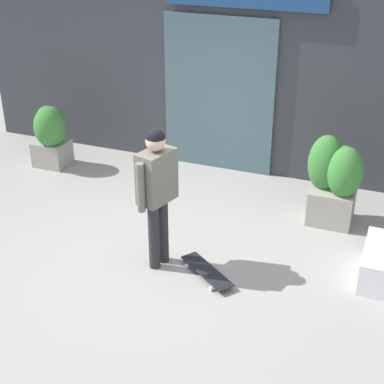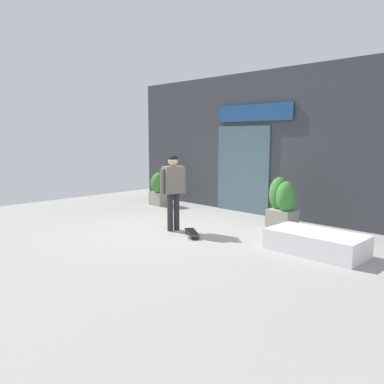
% 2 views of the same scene
% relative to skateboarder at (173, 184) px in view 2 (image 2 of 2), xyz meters
% --- Properties ---
extents(ground_plane, '(12.00, 12.00, 0.00)m').
position_rel_skateboarder_xyz_m(ground_plane, '(-0.01, 0.18, -1.05)').
color(ground_plane, '#9E9993').
extents(building_facade, '(8.84, 0.31, 3.81)m').
position_rel_skateboarder_xyz_m(building_facade, '(-0.02, 3.01, 0.84)').
color(building_facade, '#383A3F').
rests_on(building_facade, ground_plane).
extents(skateboarder, '(0.37, 0.60, 1.71)m').
position_rel_skateboarder_xyz_m(skateboarder, '(0.00, 0.00, 0.00)').
color(skateboarder, '#28282D').
rests_on(skateboarder, ground_plane).
extents(skateboard, '(0.78, 0.64, 0.08)m').
position_rel_skateboarder_xyz_m(skateboard, '(0.61, -0.03, -0.99)').
color(skateboard, black).
rests_on(skateboard, ground_plane).
extents(planter_box_left, '(0.73, 0.60, 1.19)m').
position_rel_skateboarder_xyz_m(planter_box_left, '(1.73, 1.77, -0.41)').
color(planter_box_left, gray).
rests_on(planter_box_left, ground_plane).
extents(planter_box_right, '(0.58, 0.56, 1.02)m').
position_rel_skateboarder_xyz_m(planter_box_right, '(-2.76, 1.93, -0.49)').
color(planter_box_right, gray).
rests_on(planter_box_right, ground_plane).
extents(snow_ledge, '(1.71, 0.90, 0.39)m').
position_rel_skateboarder_xyz_m(snow_ledge, '(3.11, 0.67, -0.86)').
color(snow_ledge, white).
rests_on(snow_ledge, ground_plane).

